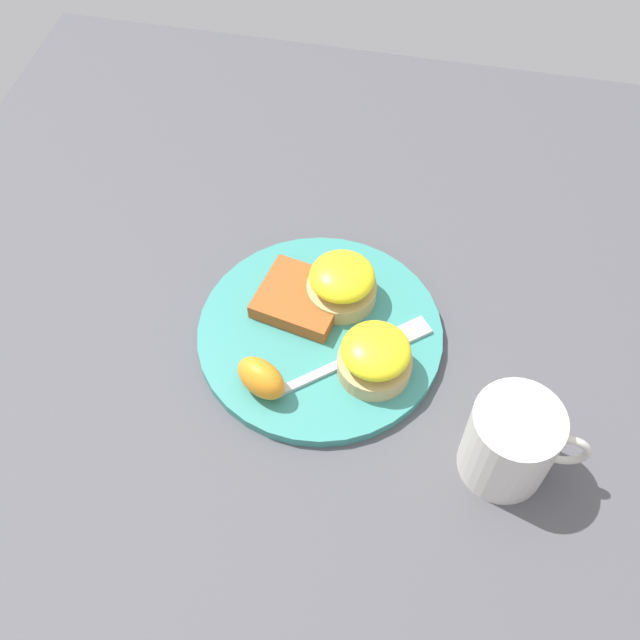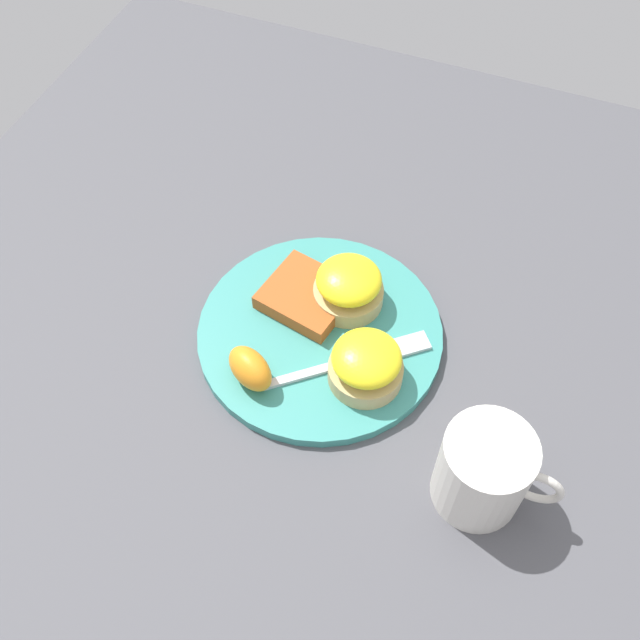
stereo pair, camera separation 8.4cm
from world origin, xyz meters
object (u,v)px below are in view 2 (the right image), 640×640
(sandwich_benedict_right, at_px, (349,287))
(hashbrown_patty, at_px, (307,296))
(cup, at_px, (484,471))
(fork, at_px, (359,359))
(sandwich_benedict_left, at_px, (366,364))
(orange_wedge, at_px, (250,369))

(sandwich_benedict_right, relative_size, hashbrown_patty, 0.86)
(cup, bearing_deg, fork, 149.29)
(sandwich_benedict_right, bearing_deg, hashbrown_patty, -158.34)
(sandwich_benedict_right, distance_m, hashbrown_patty, 0.05)
(sandwich_benedict_left, distance_m, orange_wedge, 0.12)
(hashbrown_patty, bearing_deg, sandwich_benedict_left, -36.82)
(fork, height_order, cup, cup)
(orange_wedge, relative_size, fork, 0.38)
(sandwich_benedict_right, xyz_separation_m, hashbrown_patty, (-0.04, -0.02, -0.02))
(orange_wedge, relative_size, cup, 0.49)
(sandwich_benedict_right, relative_size, fork, 0.51)
(fork, bearing_deg, orange_wedge, -146.87)
(sandwich_benedict_left, bearing_deg, orange_wedge, -157.38)
(sandwich_benedict_left, height_order, fork, sandwich_benedict_left)
(sandwich_benedict_right, relative_size, cup, 0.67)
(sandwich_benedict_left, xyz_separation_m, cup, (0.15, -0.08, 0.01))
(sandwich_benedict_right, bearing_deg, orange_wedge, -113.61)
(sandwich_benedict_right, height_order, fork, sandwich_benedict_right)
(orange_wedge, height_order, cup, cup)
(sandwich_benedict_left, distance_m, hashbrown_patty, 0.12)
(sandwich_benedict_left, bearing_deg, cup, -27.85)
(fork, xyz_separation_m, cup, (0.16, -0.10, 0.03))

